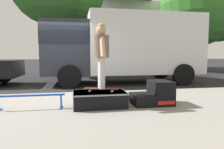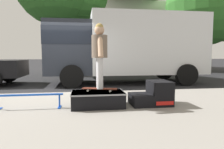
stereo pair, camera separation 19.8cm
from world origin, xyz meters
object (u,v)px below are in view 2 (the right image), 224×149
Objects in this scene: box_truck at (125,46)px; grind_rail at (29,98)px; skater_kid at (100,50)px; kicker_ramp at (154,95)px; skateboard at (100,89)px; street_tree_neighbour at (210,8)px; skate_box at (98,98)px.

grind_rail is at bearing -123.53° from box_truck.
box_truck reaches higher than skater_kid.
kicker_ramp is 1.25m from skateboard.
grind_rail is 5.68m from box_truck.
street_tree_neighbour reaches higher than kicker_ramp.
skate_box is 0.83× the size of grind_rail.
skater_kid is (-1.24, 0.05, 1.01)m from kicker_ramp.
box_truck is (1.55, 4.58, 0.34)m from skater_kid.
street_tree_neighbour reaches higher than skate_box.
skate_box is 5.09m from box_truck.
skateboard is 0.10× the size of street_tree_neighbour.
grind_rail is at bearing -179.37° from skater_kid.
street_tree_neighbour is at bearing 47.05° from skater_kid.
street_tree_neighbour is (9.14, 9.81, 4.50)m from skate_box.
grind_rail is (-2.74, 0.03, 0.01)m from kicker_ramp.
grind_rail is 0.18× the size of street_tree_neighbour.
kicker_ramp is at bearing -2.14° from skateboard.
street_tree_neighbour is (7.54, 5.18, 3.10)m from box_truck.
kicker_ramp is 4.83m from box_truck.
grind_rail is at bearing -179.37° from skateboard.
box_truck is (1.60, 4.63, 1.40)m from skate_box.
street_tree_neighbour reaches higher than box_truck.
skateboard is (-1.24, 0.05, 0.16)m from kicker_ramp.
skate_box is at bearing -137.75° from skateboard.
kicker_ramp is 0.63× the size of skater_kid.
grind_rail is 1.80m from skater_kid.
skate_box is at bearing 179.98° from kicker_ramp.
street_tree_neighbour is at bearing 42.72° from grind_rail.
skateboard is at bearing -132.95° from street_tree_neighbour.
skateboard is 4.98m from box_truck.
skate_box is 1.06m from skater_kid.
skate_box is 1.29× the size of kicker_ramp.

